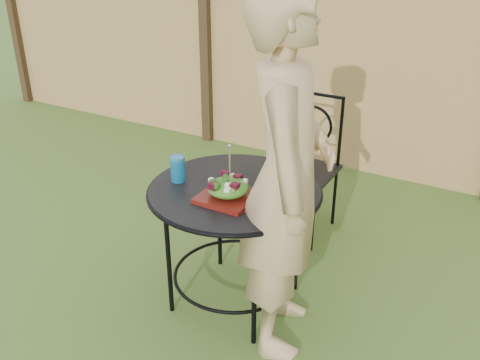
{
  "coord_description": "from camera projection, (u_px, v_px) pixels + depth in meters",
  "views": [
    {
      "loc": [
        1.44,
        -2.05,
        1.99
      ],
      "look_at": [
        0.19,
        0.15,
        0.75
      ],
      "focal_mm": 40.0,
      "sensor_mm": 36.0,
      "label": 1
    }
  ],
  "objects": [
    {
      "name": "ground",
      "position": [
        198.0,
        298.0,
        3.11
      ],
      "size": [
        60.0,
        60.0,
        0.0
      ],
      "primitive_type": "plane",
      "color": "#2B4D18",
      "rests_on": "ground"
    },
    {
      "name": "fence",
      "position": [
        341.0,
        59.0,
        4.41
      ],
      "size": [
        8.0,
        0.12,
        1.9
      ],
      "color": "tan",
      "rests_on": "ground"
    },
    {
      "name": "patio_table",
      "position": [
        235.0,
        211.0,
        2.86
      ],
      "size": [
        0.92,
        0.92,
        0.72
      ],
      "color": "black",
      "rests_on": "ground"
    },
    {
      "name": "patio_chair",
      "position": [
        302.0,
        162.0,
        3.64
      ],
      "size": [
        0.46,
        0.46,
        0.95
      ],
      "color": "black",
      "rests_on": "ground"
    },
    {
      "name": "diner",
      "position": [
        287.0,
        178.0,
        2.48
      ],
      "size": [
        0.64,
        0.77,
        1.81
      ],
      "primitive_type": "imported",
      "rotation": [
        0.0,
        0.0,
        1.93
      ],
      "color": "tan",
      "rests_on": "ground"
    },
    {
      "name": "salad_plate",
      "position": [
        228.0,
        197.0,
        2.68
      ],
      "size": [
        0.27,
        0.27,
        0.02
      ],
      "primitive_type": "cube",
      "color": "#4A130A",
      "rests_on": "patio_table"
    },
    {
      "name": "salad",
      "position": [
        228.0,
        187.0,
        2.66
      ],
      "size": [
        0.21,
        0.21,
        0.08
      ],
      "primitive_type": "ellipsoid",
      "color": "#235614",
      "rests_on": "salad_plate"
    },
    {
      "name": "fork",
      "position": [
        230.0,
        164.0,
        2.6
      ],
      "size": [
        0.01,
        0.01,
        0.18
      ],
      "primitive_type": "cylinder",
      "color": "silver",
      "rests_on": "salad"
    },
    {
      "name": "drinking_glass",
      "position": [
        178.0,
        169.0,
        2.84
      ],
      "size": [
        0.08,
        0.08,
        0.14
      ],
      "primitive_type": "cylinder",
      "color": "#0C6291",
      "rests_on": "patio_table"
    }
  ]
}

